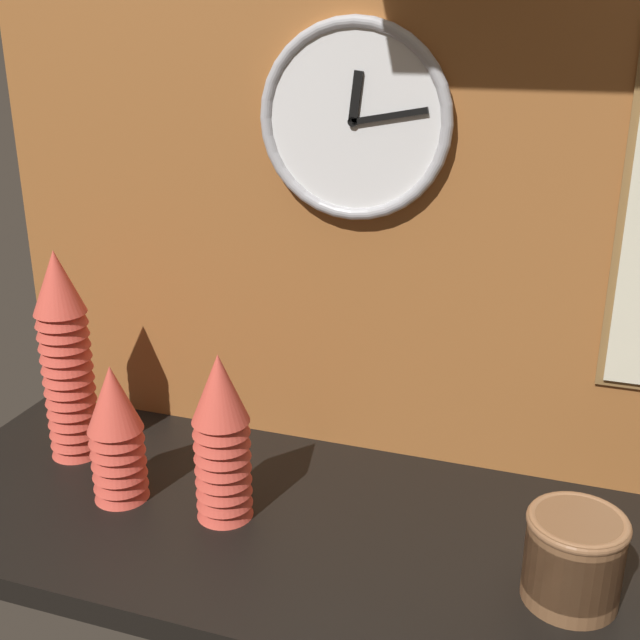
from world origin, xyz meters
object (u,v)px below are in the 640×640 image
Objects in this scene: cup_stack_far_left at (66,356)px; bowl_stack_right at (574,556)px; wall_clock at (354,121)px; cup_stack_left at (116,433)px; cup_stack_center_left at (222,437)px.

bowl_stack_right is (0.88, -0.12, -0.13)m from cup_stack_far_left.
wall_clock is (-0.41, 0.29, 0.53)m from bowl_stack_right.
cup_stack_left is at bearing -139.45° from wall_clock.
cup_stack_left is 0.64m from wall_clock.
wall_clock is at bearing 40.55° from cup_stack_left.
cup_stack_far_left is 0.90m from bowl_stack_right.
cup_stack_center_left is at bearing 177.00° from bowl_stack_right.
cup_stack_left is 0.73m from bowl_stack_right.
cup_stack_left is at bearing 178.47° from bowl_stack_right.
cup_stack_left reaches higher than bowl_stack_right.
cup_stack_far_left reaches higher than bowl_stack_right.
cup_stack_far_left is 1.21× the size of wall_clock.
wall_clock reaches higher than cup_stack_left.
cup_stack_far_left is at bearing -160.07° from wall_clock.
wall_clock reaches higher than bowl_stack_right.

